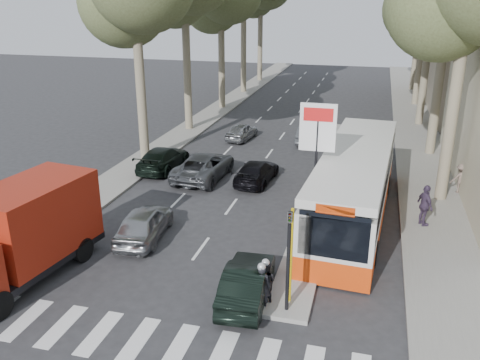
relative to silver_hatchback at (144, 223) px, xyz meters
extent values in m
plane|color=#28282B|center=(3.50, -2.28, -0.70)|extent=(120.00, 120.00, 0.00)
cube|color=gray|center=(12.10, 22.72, -0.64)|extent=(3.20, 70.00, 0.12)
cube|color=gray|center=(-4.50, 25.72, -0.64)|extent=(2.40, 64.00, 0.12)
cube|color=gray|center=(6.75, 8.72, -0.62)|extent=(1.50, 26.00, 0.16)
cylinder|color=yellow|center=(6.75, -3.28, 1.05)|extent=(0.10, 0.10, 3.50)
cylinder|color=yellow|center=(6.75, 2.72, 1.05)|extent=(0.10, 0.10, 3.50)
cylinder|color=yellow|center=(6.75, 8.72, 1.05)|extent=(0.10, 0.10, 3.50)
cylinder|color=black|center=(6.75, 2.72, 1.90)|extent=(0.12, 0.12, 5.20)
cube|color=white|center=(6.75, 2.72, 3.90)|extent=(1.50, 0.10, 2.00)
cube|color=red|center=(6.75, 2.66, 4.45)|extent=(1.20, 0.02, 0.55)
cylinder|color=black|center=(6.75, -3.78, 0.90)|extent=(0.12, 0.12, 3.20)
imported|color=black|center=(6.75, -3.78, 2.40)|extent=(0.16, 0.41, 1.00)
cylinder|color=black|center=(-4.10, -3.28, 0.90)|extent=(0.12, 0.12, 3.20)
cylinder|color=#6B604C|center=(-4.50, 9.72, 3.50)|extent=(0.56, 0.56, 8.40)
sphere|color=#474D2B|center=(-5.50, 10.32, 8.60)|extent=(5.20, 5.20, 5.20)
cylinder|color=#6B604C|center=(-4.60, 17.72, 3.78)|extent=(0.56, 0.56, 8.96)
cylinder|color=#6B604C|center=(-4.40, 25.72, 3.36)|extent=(0.56, 0.56, 8.12)
sphere|color=#474D2B|center=(-5.40, 26.32, 8.29)|extent=(5.20, 5.20, 5.20)
cylinder|color=#6B604C|center=(-4.50, 33.72, 4.06)|extent=(0.56, 0.56, 9.52)
cylinder|color=#6B604C|center=(-4.60, 41.72, 3.64)|extent=(0.56, 0.56, 8.68)
cylinder|color=#6B604C|center=(12.50, 7.72, 3.50)|extent=(0.56, 0.56, 8.40)
sphere|color=#474D2B|center=(11.50, 8.32, 8.60)|extent=(5.20, 5.20, 5.20)
cylinder|color=#6B604C|center=(12.60, 15.72, 3.92)|extent=(0.56, 0.56, 9.24)
cylinder|color=#6B604C|center=(12.40, 23.72, 3.22)|extent=(0.56, 0.56, 7.84)
sphere|color=#474D2B|center=(11.40, 24.32, 7.98)|extent=(5.20, 5.20, 5.20)
cylinder|color=#6B604C|center=(12.50, 31.72, 3.78)|extent=(0.56, 0.56, 8.96)
cylinder|color=#6B604C|center=(12.60, 39.72, 3.50)|extent=(0.56, 0.56, 8.40)
imported|color=#95989C|center=(0.00, 0.00, 0.00)|extent=(2.09, 4.25, 1.39)
imported|color=black|center=(5.30, -3.28, -0.04)|extent=(1.67, 4.10, 1.32)
imported|color=#505358|center=(0.00, 7.75, 0.01)|extent=(2.55, 5.19, 1.42)
imported|color=black|center=(3.00, 7.85, -0.09)|extent=(1.98, 4.27, 1.21)
imported|color=#95979C|center=(0.00, 16.05, -0.10)|extent=(1.83, 3.64, 1.19)
imported|color=#505358|center=(4.68, 16.53, -0.08)|extent=(1.35, 3.75, 1.23)
imported|color=black|center=(-2.80, 8.55, -0.03)|extent=(1.94, 4.64, 1.34)
cube|color=black|center=(-2.80, -4.15, -0.11)|extent=(3.18, 6.65, 0.27)
cylinder|color=black|center=(-3.60, -2.11, -0.22)|extent=(0.45, 0.99, 0.96)
cylinder|color=black|center=(-1.49, -2.40, -0.22)|extent=(0.45, 0.99, 0.96)
cube|color=maroon|center=(-2.69, -3.31, 1.38)|extent=(3.03, 4.77, 2.67)
cube|color=red|center=(8.38, 4.23, -0.10)|extent=(3.53, 12.70, 0.98)
cube|color=silver|center=(8.38, 4.23, 1.21)|extent=(3.53, 12.70, 1.64)
cube|color=black|center=(8.38, 4.23, 1.54)|extent=(3.52, 12.20, 0.93)
cube|color=silver|center=(8.38, 4.23, 2.41)|extent=(3.53, 12.70, 0.33)
cube|color=black|center=(7.97, -2.00, 1.38)|extent=(2.40, 0.22, 1.64)
cube|color=red|center=(7.97, -2.00, 2.34)|extent=(1.31, 0.14, 0.35)
cylinder|color=black|center=(6.87, 0.31, -0.21)|extent=(0.37, 1.07, 1.05)
cylinder|color=black|center=(9.36, 0.14, -0.21)|extent=(0.37, 1.07, 1.05)
cylinder|color=black|center=(7.38, 8.07, -0.21)|extent=(0.37, 1.07, 1.05)
cylinder|color=black|center=(9.86, 7.91, -0.21)|extent=(0.37, 1.07, 1.05)
cylinder|color=black|center=(5.82, -4.48, -0.39)|extent=(0.16, 0.61, 0.61)
cylinder|color=black|center=(5.98, -3.07, -0.39)|extent=(0.16, 0.61, 0.61)
cylinder|color=silver|center=(5.83, -4.41, -0.03)|extent=(0.10, 0.38, 0.76)
cube|color=black|center=(5.91, -3.73, -0.27)|extent=(0.29, 0.73, 0.28)
cube|color=black|center=(5.88, -3.92, -0.02)|extent=(0.33, 0.46, 0.21)
cube|color=black|center=(5.94, -3.45, -0.07)|extent=(0.33, 0.64, 0.11)
cylinder|color=silver|center=(5.83, -4.36, 0.27)|extent=(0.59, 0.11, 0.04)
imported|color=black|center=(5.91, -3.73, 0.15)|extent=(0.62, 0.44, 1.59)
imported|color=black|center=(5.95, -3.35, 0.10)|extent=(0.77, 0.48, 1.49)
sphere|color=#B2B2B7|center=(5.90, -3.78, 0.89)|extent=(0.26, 0.26, 0.26)
sphere|color=#B2B2B7|center=(5.95, -3.38, 0.84)|extent=(0.26, 0.26, 0.26)
imported|color=#44344E|center=(11.44, 4.16, 0.36)|extent=(0.97, 1.22, 1.87)
imported|color=#6C5B51|center=(13.50, 8.77, 0.19)|extent=(1.07, 0.68, 1.54)
camera|label=1|loc=(8.91, -17.65, 9.06)|focal=38.00mm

